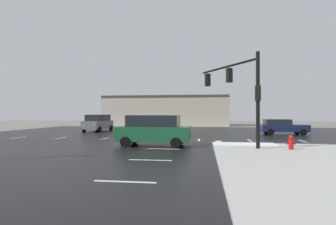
{
  "coord_description": "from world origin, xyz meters",
  "views": [
    {
      "loc": [
        2.47,
        -22.2,
        2.14
      ],
      "look_at": [
        -1.82,
        9.4,
        2.3
      ],
      "focal_mm": 29.02,
      "sensor_mm": 36.0,
      "label": 1
    }
  ],
  "objects_px": {
    "suv_green": "(154,130)",
    "traffic_signal_mast": "(238,85)",
    "sedan_navy": "(282,127)",
    "suv_grey": "(98,123)",
    "fire_hydrant": "(291,142)"
  },
  "relations": [
    {
      "from": "suv_green",
      "to": "traffic_signal_mast",
      "type": "bearing_deg",
      "value": -176.68
    },
    {
      "from": "suv_green",
      "to": "sedan_navy",
      "type": "distance_m",
      "value": 15.73
    },
    {
      "from": "traffic_signal_mast",
      "to": "suv_green",
      "type": "height_order",
      "value": "traffic_signal_mast"
    },
    {
      "from": "traffic_signal_mast",
      "to": "sedan_navy",
      "type": "bearing_deg",
      "value": -58.4
    },
    {
      "from": "suv_grey",
      "to": "sedan_navy",
      "type": "xyz_separation_m",
      "value": [
        20.66,
        -2.79,
        -0.24
      ]
    },
    {
      "from": "suv_grey",
      "to": "suv_green",
      "type": "xyz_separation_m",
      "value": [
        9.51,
        -13.88,
        0.0
      ]
    },
    {
      "from": "suv_grey",
      "to": "suv_green",
      "type": "relative_size",
      "value": 1.01
    },
    {
      "from": "sedan_navy",
      "to": "fire_hydrant",
      "type": "bearing_deg",
      "value": -103.74
    },
    {
      "from": "suv_green",
      "to": "sedan_navy",
      "type": "bearing_deg",
      "value": -132.81
    },
    {
      "from": "fire_hydrant",
      "to": "traffic_signal_mast",
      "type": "bearing_deg",
      "value": 146.74
    },
    {
      "from": "suv_green",
      "to": "sedan_navy",
      "type": "relative_size",
      "value": 1.08
    },
    {
      "from": "sedan_navy",
      "to": "suv_green",
      "type": "bearing_deg",
      "value": -135.74
    },
    {
      "from": "fire_hydrant",
      "to": "suv_grey",
      "type": "xyz_separation_m",
      "value": [
        -17.68,
        15.53,
        0.55
      ]
    },
    {
      "from": "traffic_signal_mast",
      "to": "suv_grey",
      "type": "bearing_deg",
      "value": 16.18
    },
    {
      "from": "sedan_navy",
      "to": "suv_grey",
      "type": "bearing_deg",
      "value": 171.7
    }
  ]
}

